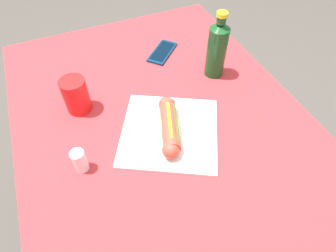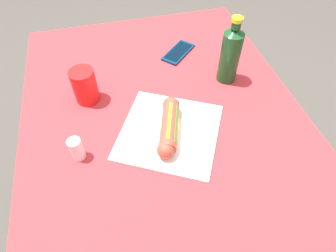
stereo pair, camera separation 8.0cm
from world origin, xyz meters
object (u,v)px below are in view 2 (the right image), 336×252
(hot_dog, at_px, (168,126))
(cell_phone, at_px, (178,52))
(salt_shaker, at_px, (77,149))
(soda_bottle, at_px, (230,54))
(drinking_cup, at_px, (85,86))

(hot_dog, distance_m, cell_phone, 0.39)
(hot_dog, height_order, cell_phone, hot_dog)
(cell_phone, xyz_separation_m, salt_shaker, (0.38, -0.39, 0.03))
(cell_phone, height_order, salt_shaker, salt_shaker)
(soda_bottle, bearing_deg, salt_shaker, -68.03)
(soda_bottle, bearing_deg, cell_phone, -146.01)
(soda_bottle, distance_m, drinking_cup, 0.47)
(salt_shaker, bearing_deg, cell_phone, 134.70)
(soda_bottle, relative_size, drinking_cup, 2.02)
(cell_phone, relative_size, salt_shaker, 2.15)
(cell_phone, distance_m, salt_shaker, 0.55)
(drinking_cup, xyz_separation_m, salt_shaker, (0.22, -0.04, -0.02))
(soda_bottle, height_order, drinking_cup, soda_bottle)
(hot_dog, xyz_separation_m, salt_shaker, (0.02, -0.26, 0.00))
(hot_dog, bearing_deg, soda_bottle, 126.20)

